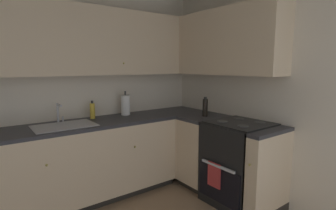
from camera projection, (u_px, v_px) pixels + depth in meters
The scene contains 14 objects.
wall_back at pixel (32, 92), 2.80m from camera, with size 4.21×0.05×2.45m, color beige.
wall_right at pixel (283, 93), 2.73m from camera, with size 0.05×3.33×2.45m, color beige.
lower_cabinets_back at pixel (85, 163), 2.91m from camera, with size 2.07×0.62×0.86m.
countertop_back at pixel (83, 125), 2.84m from camera, with size 3.27×0.60×0.04m, color #2D2D33.
lower_cabinets_right at pixel (219, 157), 3.11m from camera, with size 0.62×1.18×0.86m.
countertop_right at pixel (219, 121), 3.04m from camera, with size 0.60×1.18×0.03m.
oven_range at pixel (239, 162), 2.89m from camera, with size 0.68×0.62×1.04m.
upper_cabinets_back at pixel (59, 40), 2.73m from camera, with size 2.95×0.34×0.74m.
upper_cabinets_right at pixel (217, 43), 3.15m from camera, with size 0.32×1.70×0.74m.
sink at pixel (65, 130), 2.70m from camera, with size 0.60×0.40×0.10m.
faucet at pixel (59, 111), 2.85m from camera, with size 0.07×0.16×0.21m.
soap_bottle at pixel (92, 111), 3.07m from camera, with size 0.06×0.06×0.21m.
paper_towel_roll at pixel (126, 105), 3.30m from camera, with size 0.11×0.11×0.31m.
oil_bottle at pixel (205, 107), 3.21m from camera, with size 0.06×0.06×0.24m.
Camera 1 is at (-0.51, -1.46, 1.50)m, focal length 28.11 mm.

